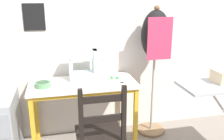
{
  "coord_description": "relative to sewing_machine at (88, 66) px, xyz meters",
  "views": [
    {
      "loc": [
        -0.24,
        -2.14,
        1.56
      ],
      "look_at": [
        0.3,
        0.23,
        0.84
      ],
      "focal_mm": 40.0,
      "sensor_mm": 36.0,
      "label": 1
    }
  ],
  "objects": [
    {
      "name": "fabric_bowl",
      "position": [
        -0.46,
        -0.14,
        -0.12
      ],
      "size": [
        0.15,
        0.15,
        0.05
      ],
      "color": "#56895B",
      "rests_on": "sewing_table"
    },
    {
      "name": "wooden_chair",
      "position": [
        0.01,
        -0.64,
        -0.45
      ],
      "size": [
        0.4,
        0.38,
        0.9
      ],
      "color": "black",
      "rests_on": "ground_plane"
    },
    {
      "name": "thread_spool_mid_table",
      "position": [
        0.24,
        -0.06,
        -0.13
      ],
      "size": [
        0.03,
        0.03,
        0.04
      ],
      "color": "green",
      "rests_on": "sewing_table"
    },
    {
      "name": "scissors",
      "position": [
        0.34,
        -0.18,
        -0.15
      ],
      "size": [
        0.12,
        0.1,
        0.01
      ],
      "color": "silver",
      "rests_on": "sewing_table"
    },
    {
      "name": "sewing_machine",
      "position": [
        0.0,
        0.0,
        0.0
      ],
      "size": [
        0.35,
        0.17,
        0.34
      ],
      "color": "silver",
      "rests_on": "sewing_table"
    },
    {
      "name": "dress_form",
      "position": [
        0.74,
        0.01,
        0.21
      ],
      "size": [
        0.32,
        0.32,
        1.47
      ],
      "color": "#846647",
      "rests_on": "ground_plane"
    },
    {
      "name": "thread_spool_far_edge",
      "position": [
        0.3,
        -0.07,
        -0.13
      ],
      "size": [
        0.04,
        0.04,
        0.04
      ],
      "color": "green",
      "rests_on": "sewing_table"
    },
    {
      "name": "sewing_table",
      "position": [
        -0.06,
        -0.11,
        -0.24
      ],
      "size": [
        1.08,
        0.51,
        0.72
      ],
      "color": "silver",
      "rests_on": "ground_plane"
    },
    {
      "name": "wall_back",
      "position": [
        -0.06,
        0.22,
        0.41
      ],
      "size": [
        10.0,
        0.06,
        2.55
      ],
      "color": "silver",
      "rests_on": "ground_plane"
    },
    {
      "name": "thread_spool_near_machine",
      "position": [
        0.19,
        -0.01,
        -0.13
      ],
      "size": [
        0.03,
        0.03,
        0.04
      ],
      "color": "silver",
      "rests_on": "sewing_table"
    }
  ]
}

